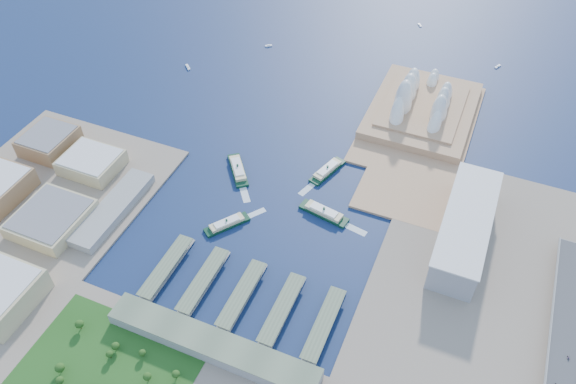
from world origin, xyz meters
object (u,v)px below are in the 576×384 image
at_px(opera_house, 425,95).
at_px(car_c, 568,357).
at_px(ferry_b, 327,169).
at_px(toaster_building, 465,228).
at_px(ferry_a, 238,168).
at_px(ferry_d, 324,211).
at_px(ferry_c, 227,223).

height_order(opera_house, car_c, opera_house).
distance_m(ferry_b, car_c, 316.21).
relative_size(ferry_b, car_c, 12.81).
bearing_deg(toaster_building, ferry_a, 178.91).
height_order(ferry_b, car_c, car_c).
height_order(ferry_d, car_c, car_c).
distance_m(opera_house, toaster_building, 219.62).
xyz_separation_m(ferry_d, car_c, (255.70, -88.52, 10.08)).
bearing_deg(ferry_d, opera_house, -3.87).
xyz_separation_m(opera_house, ferry_b, (-76.66, -154.85, -26.86)).
distance_m(ferry_a, ferry_c, 86.69).
xyz_separation_m(opera_house, ferry_a, (-175.35, -194.95, -26.54)).
bearing_deg(ferry_b, toaster_building, 2.69).
xyz_separation_m(ferry_b, ferry_c, (-70.84, -122.19, -0.33)).
bearing_deg(ferry_d, toaster_building, -71.37).
distance_m(ferry_a, car_c, 391.59).
bearing_deg(ferry_b, ferry_a, -140.04).
xyz_separation_m(ferry_a, ferry_b, (98.69, 40.10, -0.32)).
xyz_separation_m(opera_house, ferry_d, (-56.70, -220.90, -26.61)).
distance_m(ferry_c, car_c, 348.18).
bearing_deg(opera_house, ferry_d, -104.40).
relative_size(ferry_b, ferry_d, 0.95).
distance_m(ferry_c, ferry_d, 106.76).
xyz_separation_m(ferry_b, ferry_d, (19.96, -66.05, 0.25)).
xyz_separation_m(opera_house, car_c, (199.00, -309.42, -16.53)).
xyz_separation_m(ferry_a, ferry_d, (118.65, -25.95, -0.08)).
bearing_deg(ferry_a, car_c, -54.79).
relative_size(opera_house, ferry_b, 3.31).
bearing_deg(ferry_a, opera_house, 10.24).
bearing_deg(ferry_d, ferry_c, 132.25).
relative_size(toaster_building, ferry_d, 2.72).
relative_size(ferry_a, ferry_c, 1.14).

